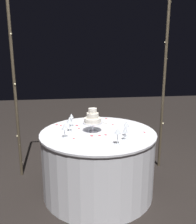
{
  "coord_description": "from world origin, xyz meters",
  "views": [
    {
      "loc": [
        -0.35,
        -2.52,
        1.6
      ],
      "look_at": [
        0.0,
        0.0,
        0.97
      ],
      "focal_mm": 38.24,
      "sensor_mm": 36.0,
      "label": 1
    }
  ],
  "objects_px": {
    "tiered_cake": "(93,118)",
    "wine_glass_4": "(65,127)",
    "main_table": "(98,162)",
    "wine_glass_5": "(69,121)",
    "wine_glass_1": "(118,132)",
    "cake_knife": "(101,122)",
    "wine_glass_0": "(126,126)",
    "wine_glass_2": "(71,117)",
    "wine_glass_3": "(125,130)",
    "decorative_arch": "(92,59)"
  },
  "relations": [
    {
      "from": "tiered_cake",
      "to": "wine_glass_4",
      "type": "xyz_separation_m",
      "value": [
        -0.31,
        -0.16,
        -0.04
      ]
    },
    {
      "from": "main_table",
      "to": "wine_glass_4",
      "type": "height_order",
      "value": "wine_glass_4"
    },
    {
      "from": "main_table",
      "to": "wine_glass_5",
      "type": "xyz_separation_m",
      "value": [
        -0.31,
        0.06,
        0.5
      ]
    },
    {
      "from": "wine_glass_1",
      "to": "cake_knife",
      "type": "xyz_separation_m",
      "value": [
        -0.04,
        0.79,
        -0.12
      ]
    },
    {
      "from": "main_table",
      "to": "wine_glass_4",
      "type": "xyz_separation_m",
      "value": [
        -0.37,
        -0.13,
        0.48
      ]
    },
    {
      "from": "wine_glass_5",
      "to": "wine_glass_0",
      "type": "bearing_deg",
      "value": -23.7
    },
    {
      "from": "tiered_cake",
      "to": "wine_glass_1",
      "type": "xyz_separation_m",
      "value": [
        0.19,
        -0.43,
        -0.02
      ]
    },
    {
      "from": "tiered_cake",
      "to": "wine_glass_0",
      "type": "relative_size",
      "value": 1.63
    },
    {
      "from": "wine_glass_1",
      "to": "wine_glass_2",
      "type": "distance_m",
      "value": 0.77
    },
    {
      "from": "wine_glass_2",
      "to": "wine_glass_4",
      "type": "distance_m",
      "value": 0.38
    },
    {
      "from": "main_table",
      "to": "wine_glass_1",
      "type": "relative_size",
      "value": 7.85
    },
    {
      "from": "main_table",
      "to": "tiered_cake",
      "type": "height_order",
      "value": "tiered_cake"
    },
    {
      "from": "wine_glass_2",
      "to": "cake_knife",
      "type": "bearing_deg",
      "value": 21.49
    },
    {
      "from": "tiered_cake",
      "to": "wine_glass_4",
      "type": "distance_m",
      "value": 0.35
    },
    {
      "from": "wine_glass_4",
      "to": "wine_glass_0",
      "type": "bearing_deg",
      "value": -5.68
    },
    {
      "from": "wine_glass_3",
      "to": "cake_knife",
      "type": "distance_m",
      "value": 0.7
    },
    {
      "from": "main_table",
      "to": "cake_knife",
      "type": "xyz_separation_m",
      "value": [
        0.1,
        0.39,
        0.37
      ]
    },
    {
      "from": "wine_glass_2",
      "to": "wine_glass_4",
      "type": "relative_size",
      "value": 1.03
    },
    {
      "from": "wine_glass_0",
      "to": "wine_glass_4",
      "type": "distance_m",
      "value": 0.64
    },
    {
      "from": "cake_knife",
      "to": "wine_glass_5",
      "type": "bearing_deg",
      "value": -141.09
    },
    {
      "from": "wine_glass_2",
      "to": "decorative_arch",
      "type": "bearing_deg",
      "value": 44.55
    },
    {
      "from": "cake_knife",
      "to": "wine_glass_1",
      "type": "bearing_deg",
      "value": -87.26
    },
    {
      "from": "wine_glass_3",
      "to": "wine_glass_5",
      "type": "relative_size",
      "value": 0.85
    },
    {
      "from": "main_table",
      "to": "cake_knife",
      "type": "distance_m",
      "value": 0.55
    },
    {
      "from": "wine_glass_0",
      "to": "wine_glass_1",
      "type": "relative_size",
      "value": 0.99
    },
    {
      "from": "decorative_arch",
      "to": "wine_glass_0",
      "type": "bearing_deg",
      "value": -69.32
    },
    {
      "from": "main_table",
      "to": "wine_glass_2",
      "type": "height_order",
      "value": "wine_glass_2"
    },
    {
      "from": "cake_knife",
      "to": "wine_glass_0",
      "type": "bearing_deg",
      "value": -73.3
    },
    {
      "from": "main_table",
      "to": "wine_glass_2",
      "type": "xyz_separation_m",
      "value": [
        -0.29,
        0.24,
        0.49
      ]
    },
    {
      "from": "wine_glass_3",
      "to": "tiered_cake",
      "type": "bearing_deg",
      "value": 132.53
    },
    {
      "from": "wine_glass_5",
      "to": "decorative_arch",
      "type": "bearing_deg",
      "value": 55.81
    },
    {
      "from": "wine_glass_0",
      "to": "wine_glass_1",
      "type": "height_order",
      "value": "wine_glass_1"
    },
    {
      "from": "main_table",
      "to": "wine_glass_4",
      "type": "distance_m",
      "value": 0.62
    },
    {
      "from": "tiered_cake",
      "to": "wine_glass_2",
      "type": "xyz_separation_m",
      "value": [
        -0.23,
        0.21,
        -0.03
      ]
    },
    {
      "from": "wine_glass_3",
      "to": "cake_knife",
      "type": "bearing_deg",
      "value": 101.68
    },
    {
      "from": "tiered_cake",
      "to": "cake_knife",
      "type": "distance_m",
      "value": 0.42
    },
    {
      "from": "decorative_arch",
      "to": "wine_glass_4",
      "type": "xyz_separation_m",
      "value": [
        -0.37,
        -0.66,
        -0.68
      ]
    },
    {
      "from": "decorative_arch",
      "to": "main_table",
      "type": "height_order",
      "value": "decorative_arch"
    },
    {
      "from": "main_table",
      "to": "wine_glass_5",
      "type": "relative_size",
      "value": 7.54
    },
    {
      "from": "decorative_arch",
      "to": "wine_glass_0",
      "type": "relative_size",
      "value": 14.51
    },
    {
      "from": "main_table",
      "to": "wine_glass_0",
      "type": "height_order",
      "value": "wine_glass_0"
    },
    {
      "from": "wine_glass_4",
      "to": "wine_glass_2",
      "type": "bearing_deg",
      "value": 77.48
    },
    {
      "from": "tiered_cake",
      "to": "cake_knife",
      "type": "relative_size",
      "value": 0.98
    },
    {
      "from": "main_table",
      "to": "decorative_arch",
      "type": "bearing_deg",
      "value": 89.98
    },
    {
      "from": "wine_glass_2",
      "to": "wine_glass_3",
      "type": "height_order",
      "value": "wine_glass_2"
    },
    {
      "from": "main_table",
      "to": "wine_glass_5",
      "type": "height_order",
      "value": "wine_glass_5"
    },
    {
      "from": "wine_glass_4",
      "to": "cake_knife",
      "type": "height_order",
      "value": "wine_glass_4"
    },
    {
      "from": "wine_glass_0",
      "to": "wine_glass_4",
      "type": "xyz_separation_m",
      "value": [
        -0.64,
        0.06,
        -0.01
      ]
    },
    {
      "from": "wine_glass_0",
      "to": "cake_knife",
      "type": "height_order",
      "value": "wine_glass_0"
    },
    {
      "from": "decorative_arch",
      "to": "wine_glass_1",
      "type": "height_order",
      "value": "decorative_arch"
    }
  ]
}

